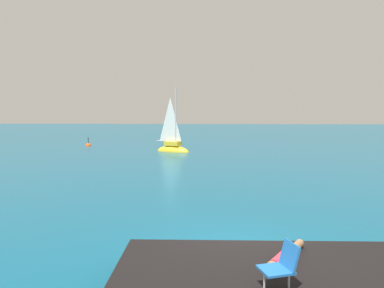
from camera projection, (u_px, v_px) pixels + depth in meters
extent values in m
plane|color=#0F5675|center=(237.00, 249.00, 9.70)|extent=(160.00, 160.00, 0.00)
cube|color=black|center=(374.00, 262.00, 8.88)|extent=(1.16, 1.19, 0.64)
cube|color=black|center=(183.00, 266.00, 8.61)|extent=(1.58, 1.69, 0.96)
ellipsoid|color=yellow|center=(173.00, 152.00, 31.58)|extent=(3.27, 2.40, 1.08)
cube|color=yellow|center=(173.00, 143.00, 31.51)|extent=(1.56, 1.30, 0.35)
cylinder|color=#B7B7BC|center=(176.00, 117.00, 31.15)|extent=(0.12, 0.12, 4.89)
cylinder|color=#B2B2B7|center=(166.00, 141.00, 31.83)|extent=(1.78, 0.98, 0.09)
pyramid|color=white|center=(170.00, 119.00, 31.44)|extent=(1.41, 0.77, 3.71)
cylinder|color=#DB384C|center=(282.00, 258.00, 7.35)|extent=(0.68, 0.89, 0.24)
cylinder|color=#9E704C|center=(295.00, 248.00, 7.97)|extent=(0.52, 0.69, 0.18)
sphere|color=#9E704C|center=(272.00, 267.00, 6.89)|extent=(0.22, 0.22, 0.22)
cube|color=blue|center=(276.00, 270.00, 6.28)|extent=(0.64, 0.62, 0.04)
cube|color=blue|center=(290.00, 255.00, 6.33)|extent=(0.29, 0.50, 0.45)
cylinder|color=silver|center=(264.00, 281.00, 6.24)|extent=(0.04, 0.04, 0.35)
cylinder|color=silver|center=(289.00, 278.00, 6.37)|extent=(0.04, 0.04, 0.35)
sphere|color=#EA5114|center=(88.00, 146.00, 36.54)|extent=(0.56, 0.56, 0.56)
cylinder|color=black|center=(88.00, 140.00, 36.49)|extent=(0.06, 0.06, 0.60)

